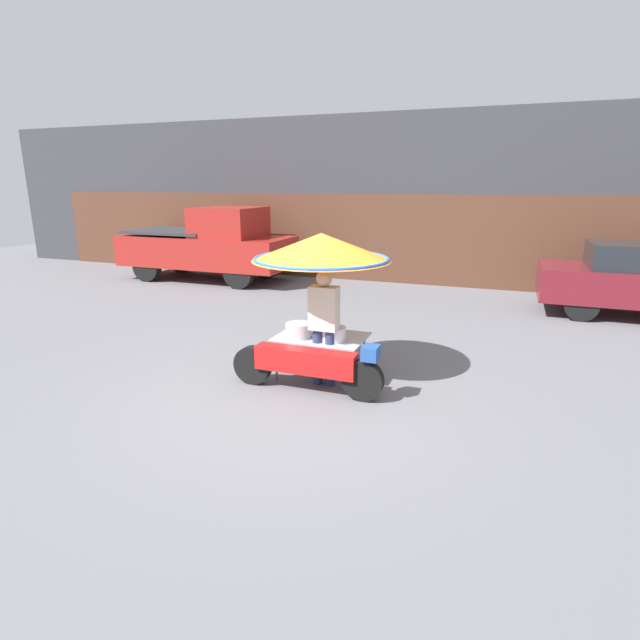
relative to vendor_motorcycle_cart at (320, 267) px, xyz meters
name	(u,v)px	position (x,y,z in m)	size (l,w,h in m)	color
ground_plane	(299,394)	(-0.05, -0.64, -1.59)	(36.00, 36.00, 0.00)	slate
shopfront_building	(423,200)	(-0.05, 8.36, 0.64)	(28.00, 2.06, 4.49)	#38383D
vendor_motorcycle_cart	(320,267)	(0.00, 0.00, 0.00)	(2.10, 1.89, 2.04)	black
vendor_person	(324,322)	(0.14, -0.20, -0.71)	(0.38, 0.22, 1.59)	navy
pickup_truck	(210,245)	(-5.53, 5.87, -0.60)	(4.90, 1.87, 2.05)	black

